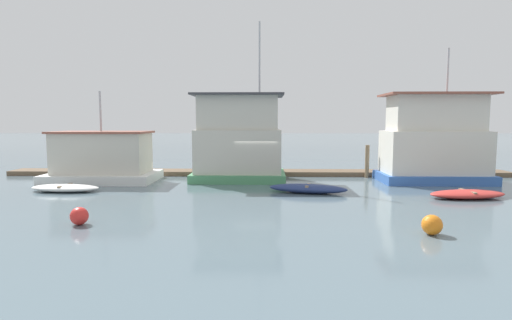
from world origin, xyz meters
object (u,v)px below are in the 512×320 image
houseboat_white (103,158)px  houseboat_blue (434,142)px  dinghy_navy (308,188)px  dinghy_red (467,194)px  buoy_orange (432,225)px  mooring_post_far_left (367,161)px  mooring_post_centre (227,162)px  dinghy_white (65,188)px  buoy_red (79,216)px  houseboat_green (239,140)px

houseboat_white → houseboat_blue: (20.04, 0.24, 0.99)m
houseboat_white → dinghy_navy: size_ratio=1.54×
dinghy_red → buoy_orange: (-4.25, -6.26, 0.13)m
mooring_post_far_left → mooring_post_centre: bearing=180.0°
dinghy_white → buoy_red: (3.89, -6.67, 0.13)m
houseboat_green → mooring_post_far_left: 8.50m
mooring_post_far_left → houseboat_blue: bearing=-26.9°
houseboat_white → mooring_post_centre: houseboat_white is taller
dinghy_navy → dinghy_red: bearing=-9.5°
buoy_orange → houseboat_green: bearing=120.4°
dinghy_navy → buoy_red: 10.93m
houseboat_blue → mooring_post_centre: houseboat_blue is taller
dinghy_navy → mooring_post_centre: size_ratio=2.09×
mooring_post_far_left → dinghy_red: bearing=-66.6°
dinghy_red → mooring_post_centre: 14.05m
houseboat_white → houseboat_green: bearing=5.6°
mooring_post_far_left → dinghy_navy: bearing=-127.8°
houseboat_green → houseboat_blue: houseboat_green is taller
houseboat_green → dinghy_navy: 6.35m
houseboat_green → dinghy_red: (11.31, -5.76, -2.28)m
dinghy_white → mooring_post_centre: mooring_post_centre is taller
houseboat_blue → mooring_post_centre: (-12.66, 1.78, -1.40)m
mooring_post_far_left → dinghy_white: bearing=-161.8°
houseboat_white → buoy_orange: bearing=-36.2°
mooring_post_far_left → buoy_orange: bearing=-95.3°
dinghy_red → dinghy_white: bearing=176.1°
houseboat_green → houseboat_white: bearing=-174.4°
dinghy_navy → dinghy_red: 7.56m
houseboat_green → dinghy_white: 10.09m
mooring_post_far_left → mooring_post_centre: (-9.15, 0.00, -0.06)m
dinghy_navy → buoy_orange: buoy_orange is taller
houseboat_green → dinghy_white: houseboat_green is taller
dinghy_white → dinghy_navy: 12.65m
mooring_post_far_left → buoy_orange: mooring_post_far_left is taller
houseboat_green → houseboat_blue: bearing=-2.7°
houseboat_white → houseboat_blue: houseboat_blue is taller
dinghy_white → buoy_orange: buoy_orange is taller
houseboat_blue → buoy_red: bearing=-147.8°
dinghy_red → mooring_post_far_left: (-3.02, 6.98, 0.86)m
dinghy_white → mooring_post_far_left: 18.00m
dinghy_navy → buoy_red: buoy_red is taller
houseboat_white → buoy_orange: (15.30, -11.22, -1.08)m
houseboat_white → buoy_red: (3.34, -10.26, -1.09)m
houseboat_white → buoy_orange: size_ratio=9.83×
mooring_post_centre → mooring_post_far_left: bearing=0.0°
dinghy_white → buoy_red: buoy_red is taller
mooring_post_centre → buoy_red: (-4.04, -12.28, -0.68)m
houseboat_white → dinghy_navy: 12.70m
dinghy_white → mooring_post_far_left: bearing=18.2°
houseboat_green → dinghy_red: houseboat_green is taller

